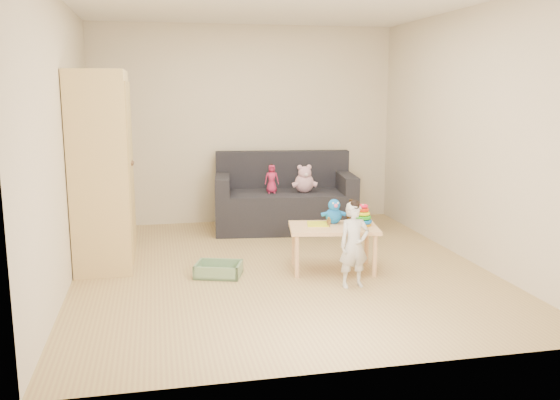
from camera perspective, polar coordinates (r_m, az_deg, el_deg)
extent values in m
plane|color=tan|center=(6.00, 0.02, -6.56)|extent=(4.50, 4.50, 0.00)
plane|color=beige|center=(7.96, -3.35, 7.21)|extent=(4.00, 0.00, 4.00)
plane|color=beige|center=(3.59, 7.47, 2.94)|extent=(4.00, 0.00, 4.00)
plane|color=beige|center=(5.69, -20.19, 5.20)|extent=(0.00, 4.50, 4.50)
plane|color=beige|center=(6.47, 17.74, 5.93)|extent=(0.00, 4.50, 4.50)
cube|color=#DAB678|center=(6.24, -16.72, 2.86)|extent=(0.54, 1.09, 1.96)
cube|color=black|center=(7.57, 0.46, -1.02)|extent=(1.84, 1.08, 0.49)
cube|color=#EBBB81|center=(5.89, 5.13, -4.66)|extent=(0.93, 0.68, 0.45)
imported|color=beige|center=(5.40, 7.14, -4.42)|extent=(0.30, 0.21, 0.76)
imported|color=#AE2049|center=(7.39, -0.81, 2.01)|extent=(0.19, 0.14, 0.35)
cylinder|color=#D0910A|center=(5.91, 7.95, -2.32)|extent=(0.17, 0.17, 0.02)
cylinder|color=silver|center=(5.88, 7.98, -1.37)|extent=(0.02, 0.02, 0.20)
torus|color=blue|center=(5.90, 7.96, -2.04)|extent=(0.19, 0.19, 0.04)
torus|color=green|center=(5.89, 7.97, -1.66)|extent=(0.17, 0.17, 0.04)
torus|color=#F3F00C|center=(5.88, 7.98, -1.28)|extent=(0.14, 0.14, 0.04)
torus|color=red|center=(5.87, 7.99, -0.93)|extent=(0.12, 0.12, 0.04)
torus|color=#FC0E36|center=(5.87, 8.00, -0.59)|extent=(0.10, 0.10, 0.03)
cylinder|color=black|center=(5.98, 6.83, -1.32)|extent=(0.08, 0.08, 0.18)
cylinder|color=black|center=(5.96, 6.86, -0.31)|extent=(0.04, 0.04, 0.05)
cylinder|color=black|center=(5.96, 6.86, -0.02)|extent=(0.05, 0.05, 0.02)
cube|color=yellow|center=(5.88, 3.65, -2.31)|extent=(0.24, 0.24, 0.02)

